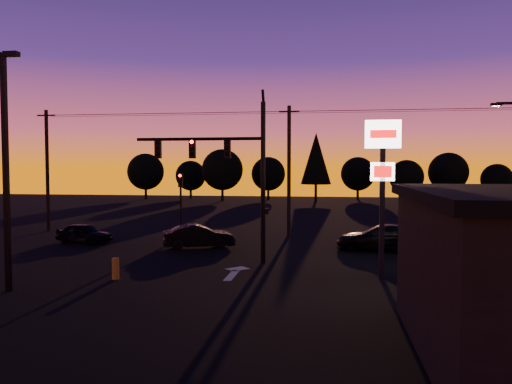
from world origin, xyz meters
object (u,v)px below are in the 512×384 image
at_px(parking_lot_light, 5,155).
at_px(car_left, 84,233).
at_px(bollard, 116,268).
at_px(traffic_signal_mast, 231,164).
at_px(car_right, 383,238).
at_px(pylon_sign, 383,164).
at_px(secondary_signal, 181,196).
at_px(car_mid, 199,236).

bearing_deg(parking_lot_light, car_left, 104.14).
distance_m(parking_lot_light, bollard, 6.33).
bearing_deg(traffic_signal_mast, car_right, 30.02).
bearing_deg(pylon_sign, secondary_signal, 140.23).
bearing_deg(traffic_signal_mast, car_mid, 124.39).
xyz_separation_m(pylon_sign, bollard, (-11.29, -1.93, -4.46)).
height_order(parking_lot_light, car_left, parking_lot_light).
xyz_separation_m(traffic_signal_mast, car_right, (7.89, 4.56, -4.18)).
relative_size(car_mid, car_right, 0.80).
height_order(bollard, car_left, car_left).
bearing_deg(car_left, car_mid, -81.90).
relative_size(parking_lot_light, bollard, 10.02).
height_order(pylon_sign, car_right, pylon_sign).
xyz_separation_m(secondary_signal, car_mid, (2.15, -3.47, -2.17)).
relative_size(traffic_signal_mast, pylon_sign, 1.26).
distance_m(parking_lot_light, car_left, 13.03).
height_order(parking_lot_light, pylon_sign, parking_lot_light).
height_order(traffic_signal_mast, bollard, traffic_signal_mast).
distance_m(pylon_sign, car_left, 19.42).
height_order(secondary_signal, parking_lot_light, parking_lot_light).
relative_size(secondary_signal, car_left, 1.19).
height_order(bollard, car_mid, car_mid).
height_order(secondary_signal, pylon_sign, pylon_sign).
distance_m(parking_lot_light, car_mid, 12.81).
relative_size(traffic_signal_mast, car_right, 1.65).
xyz_separation_m(traffic_signal_mast, secondary_signal, (-4.90, 7.49, -2.07)).
xyz_separation_m(secondary_signal, pylon_sign, (12.00, -9.99, 2.05)).
distance_m(parking_lot_light, car_right, 19.69).
relative_size(car_left, car_mid, 0.88).
relative_size(bollard, car_right, 0.18).
relative_size(car_left, car_right, 0.70).
distance_m(bollard, car_right, 15.06).
bearing_deg(bollard, parking_lot_light, -141.29).
height_order(bollard, car_right, car_right).
relative_size(traffic_signal_mast, car_mid, 2.05).
xyz_separation_m(car_left, car_right, (18.26, -0.25, 0.13)).
xyz_separation_m(secondary_signal, bollard, (0.71, -11.91, -2.41)).
bearing_deg(car_mid, pylon_sign, -143.29).
distance_m(traffic_signal_mast, pylon_sign, 7.52).
bearing_deg(pylon_sign, parking_lot_light, -162.77).
relative_size(pylon_sign, car_mid, 1.62).
bearing_deg(bollard, car_left, 123.81).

